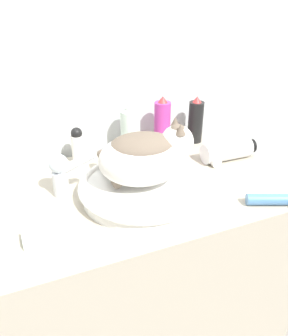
{
  "coord_description": "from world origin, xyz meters",
  "views": [
    {
      "loc": [
        -0.34,
        -0.56,
        1.36
      ],
      "look_at": [
        -0.01,
        0.21,
        0.9
      ],
      "focal_mm": 38.0,
      "sensor_mm": 36.0,
      "label": 1
    }
  ],
  "objects_px": {
    "spray_bottle_trigger": "(162,124)",
    "soap_bar": "(40,237)",
    "cream_tube": "(277,199)",
    "hair_dryer": "(226,151)",
    "faucet": "(63,172)",
    "deodorant_stick": "(78,145)",
    "hairspray_can_black": "(196,121)",
    "cat": "(145,155)",
    "soap_pump_bottle": "(130,132)"
  },
  "relations": [
    {
      "from": "deodorant_stick",
      "to": "hair_dryer",
      "type": "xyz_separation_m",
      "value": [
        0.47,
        -0.18,
        -0.03
      ]
    },
    {
      "from": "soap_pump_bottle",
      "to": "deodorant_stick",
      "type": "xyz_separation_m",
      "value": [
        -0.19,
        0.0,
        -0.02
      ]
    },
    {
      "from": "spray_bottle_trigger",
      "to": "cat",
      "type": "bearing_deg",
      "value": -123.46
    },
    {
      "from": "cream_tube",
      "to": "faucet",
      "type": "bearing_deg",
      "value": 152.67
    },
    {
      "from": "cat",
      "to": "deodorant_stick",
      "type": "distance_m",
      "value": 0.31
    },
    {
      "from": "hairspray_can_black",
      "to": "soap_bar",
      "type": "xyz_separation_m",
      "value": [
        -0.62,
        -0.36,
        -0.07
      ]
    },
    {
      "from": "faucet",
      "to": "spray_bottle_trigger",
      "type": "xyz_separation_m",
      "value": [
        0.39,
        0.18,
        0.01
      ]
    },
    {
      "from": "faucet",
      "to": "hair_dryer",
      "type": "bearing_deg",
      "value": 24.7
    },
    {
      "from": "cat",
      "to": "hairspray_can_black",
      "type": "height_order",
      "value": "cat"
    },
    {
      "from": "deodorant_stick",
      "to": "soap_bar",
      "type": "distance_m",
      "value": 0.41
    },
    {
      "from": "cream_tube",
      "to": "deodorant_stick",
      "type": "bearing_deg",
      "value": 134.03
    },
    {
      "from": "faucet",
      "to": "deodorant_stick",
      "type": "bearing_deg",
      "value": 88.84
    },
    {
      "from": "spray_bottle_trigger",
      "to": "soap_bar",
      "type": "relative_size",
      "value": 2.31
    },
    {
      "from": "spray_bottle_trigger",
      "to": "soap_bar",
      "type": "height_order",
      "value": "spray_bottle_trigger"
    },
    {
      "from": "faucet",
      "to": "hairspray_can_black",
      "type": "height_order",
      "value": "hairspray_can_black"
    },
    {
      "from": "cat",
      "to": "cream_tube",
      "type": "relative_size",
      "value": 1.81
    },
    {
      "from": "cat",
      "to": "hairspray_can_black",
      "type": "distance_m",
      "value": 0.42
    },
    {
      "from": "faucet",
      "to": "deodorant_stick",
      "type": "xyz_separation_m",
      "value": [
        0.09,
        0.18,
        -0.02
      ]
    },
    {
      "from": "cream_tube",
      "to": "hair_dryer",
      "type": "distance_m",
      "value": 0.28
    },
    {
      "from": "faucet",
      "to": "cream_tube",
      "type": "bearing_deg",
      "value": -3.58
    },
    {
      "from": "soap_pump_bottle",
      "to": "cream_tube",
      "type": "xyz_separation_m",
      "value": [
        0.25,
        -0.46,
        -0.06
      ]
    },
    {
      "from": "cat",
      "to": "soap_bar",
      "type": "bearing_deg",
      "value": -154.18
    },
    {
      "from": "faucet",
      "to": "soap_pump_bottle",
      "type": "height_order",
      "value": "soap_pump_bottle"
    },
    {
      "from": "faucet",
      "to": "cream_tube",
      "type": "relative_size",
      "value": 0.89
    },
    {
      "from": "soap_pump_bottle",
      "to": "hair_dryer",
      "type": "relative_size",
      "value": 1.0
    },
    {
      "from": "cream_tube",
      "to": "hair_dryer",
      "type": "bearing_deg",
      "value": 85.03
    },
    {
      "from": "hairspray_can_black",
      "to": "soap_bar",
      "type": "height_order",
      "value": "hairspray_can_black"
    },
    {
      "from": "cream_tube",
      "to": "soap_bar",
      "type": "distance_m",
      "value": 0.63
    },
    {
      "from": "spray_bottle_trigger",
      "to": "cream_tube",
      "type": "xyz_separation_m",
      "value": [
        0.13,
        -0.46,
        -0.07
      ]
    },
    {
      "from": "faucet",
      "to": "cat",
      "type": "bearing_deg",
      "value": 0.85
    },
    {
      "from": "cream_tube",
      "to": "soap_bar",
      "type": "relative_size",
      "value": 1.96
    },
    {
      "from": "cream_tube",
      "to": "hair_dryer",
      "type": "xyz_separation_m",
      "value": [
        0.02,
        0.28,
        0.02
      ]
    },
    {
      "from": "cat",
      "to": "deodorant_stick",
      "type": "bearing_deg",
      "value": 125.07
    },
    {
      "from": "cream_tube",
      "to": "cat",
      "type": "bearing_deg",
      "value": 149.88
    },
    {
      "from": "cream_tube",
      "to": "hair_dryer",
      "type": "relative_size",
      "value": 0.84
    },
    {
      "from": "hair_dryer",
      "to": "cream_tube",
      "type": "bearing_deg",
      "value": -93.45
    },
    {
      "from": "soap_bar",
      "to": "cat",
      "type": "bearing_deg",
      "value": 15.54
    },
    {
      "from": "hairspray_can_black",
      "to": "cream_tube",
      "type": "height_order",
      "value": "hairspray_can_black"
    },
    {
      "from": "soap_pump_bottle",
      "to": "cream_tube",
      "type": "bearing_deg",
      "value": -60.84
    },
    {
      "from": "cat",
      "to": "hair_dryer",
      "type": "relative_size",
      "value": 1.52
    },
    {
      "from": "cat",
      "to": "soap_pump_bottle",
      "type": "relative_size",
      "value": 1.53
    },
    {
      "from": "hairspray_can_black",
      "to": "hair_dryer",
      "type": "xyz_separation_m",
      "value": [
        0.02,
        -0.18,
        -0.05
      ]
    },
    {
      "from": "cat",
      "to": "soap_bar",
      "type": "relative_size",
      "value": 3.54
    },
    {
      "from": "deodorant_stick",
      "to": "spray_bottle_trigger",
      "type": "bearing_deg",
      "value": -0.0
    },
    {
      "from": "cat",
      "to": "hairspray_can_black",
      "type": "bearing_deg",
      "value": 51.05
    },
    {
      "from": "soap_bar",
      "to": "cream_tube",
      "type": "bearing_deg",
      "value": -8.88
    },
    {
      "from": "deodorant_stick",
      "to": "hairspray_can_black",
      "type": "bearing_deg",
      "value": -0.0
    },
    {
      "from": "cat",
      "to": "cream_tube",
      "type": "distance_m",
      "value": 0.38
    },
    {
      "from": "faucet",
      "to": "hair_dryer",
      "type": "xyz_separation_m",
      "value": [
        0.55,
        0.01,
        -0.04
      ]
    },
    {
      "from": "soap_bar",
      "to": "deodorant_stick",
      "type": "bearing_deg",
      "value": 63.28
    }
  ]
}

